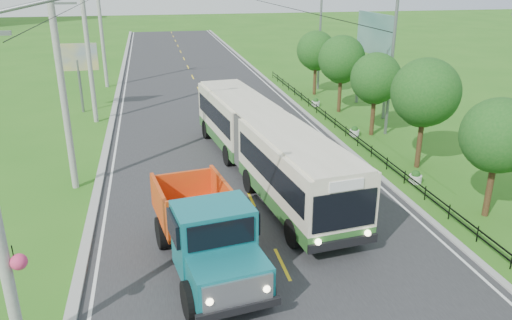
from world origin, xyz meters
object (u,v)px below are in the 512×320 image
object	(u,v)px
planter_near	(415,177)
planter_far	(316,103)
tree_second	(497,139)
pole_near	(63,87)
tree_fourth	(375,81)
planter_mid	(354,132)
bus	(263,140)
dump_truck	(206,228)
pole_far	(102,31)
tree_back	(316,52)
billboard_right	(374,40)
streetlight_mid	(390,60)
billboard_left	(77,62)
tree_third	(425,96)
pole_mid	(89,50)
tree_fifth	(342,61)
streetlight_far	(318,35)

from	to	relation	value
planter_near	planter_far	bearing A→B (deg)	90.00
tree_second	pole_near	bearing A→B (deg)	159.26
tree_fourth	planter_mid	world-z (taller)	tree_fourth
bus	planter_near	bearing A→B (deg)	-24.57
planter_near	dump_truck	bearing A→B (deg)	-153.20
planter_mid	bus	size ratio (longest dim) A/B	0.04
pole_far	tree_back	bearing A→B (deg)	-20.74
pole_far	billboard_right	xyz separation A→B (m)	(20.56, -13.00, 0.25)
pole_far	dump_truck	world-z (taller)	pole_far
streetlight_mid	bus	world-z (taller)	streetlight_mid
planter_far	billboard_left	world-z (taller)	billboard_left
tree_second	dump_truck	world-z (taller)	tree_second
pole_far	tree_third	size ratio (longest dim) A/B	1.67
tree_back	tree_third	bearing A→B (deg)	-90.00
streetlight_mid	billboard_right	bearing A→B (deg)	74.56
tree_fourth	billboard_left	xyz separation A→B (m)	(-19.36, 9.86, 0.28)
streetlight_mid	bus	bearing A→B (deg)	-149.31
planter_near	billboard_left	xyz separation A→B (m)	(-18.10, 18.00, 3.58)
pole_far	planter_mid	xyz separation A→B (m)	(16.86, -19.00, -4.81)
planter_far	dump_truck	xyz separation A→B (m)	(-11.32, -21.72, 1.40)
pole_far	streetlight_mid	xyz separation A→B (m)	(18.90, -19.00, -0.19)
tree_second	tree_back	distance (m)	24.00
pole_mid	planter_near	bearing A→B (deg)	-41.65
tree_fourth	tree_fifth	world-z (taller)	tree_fifth
pole_near	tree_second	world-z (taller)	pole_near
streetlight_far	dump_truck	distance (m)	30.94
billboard_left	planter_mid	bearing A→B (deg)	-28.92
pole_mid	bus	xyz separation A→B (m)	(9.44, -12.62, -3.07)
planter_far	pole_far	bearing A→B (deg)	146.88
streetlight_mid	dump_truck	size ratio (longest dim) A/B	1.23
tree_fourth	planter_far	world-z (taller)	tree_fourth
planter_mid	pole_mid	bearing A→B (deg)	157.46
planter_far	bus	bearing A→B (deg)	-118.60
streetlight_far	planter_near	world-z (taller)	streetlight_far
tree_fifth	tree_back	distance (m)	6.00
pole_near	pole_far	bearing A→B (deg)	90.00
tree_second	planter_mid	xyz separation A→B (m)	(-1.26, 11.86, -3.23)
streetlight_mid	tree_back	bearing A→B (deg)	93.70
tree_second	tree_fifth	bearing A→B (deg)	90.00
streetlight_mid	streetlight_far	bearing A→B (deg)	90.00
pole_near	bus	world-z (taller)	pole_near
tree_third	bus	distance (m)	8.91
planter_near	tree_back	bearing A→B (deg)	86.43
pole_far	planter_mid	size ratio (longest dim) A/B	14.93
tree_second	streetlight_far	distance (m)	25.91
billboard_right	tree_second	bearing A→B (deg)	-97.79
pole_far	planter_mid	distance (m)	25.85
billboard_left	billboard_right	distance (m)	22.21
pole_mid	bus	size ratio (longest dim) A/B	0.57
streetlight_far	planter_near	bearing A→B (deg)	-95.30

